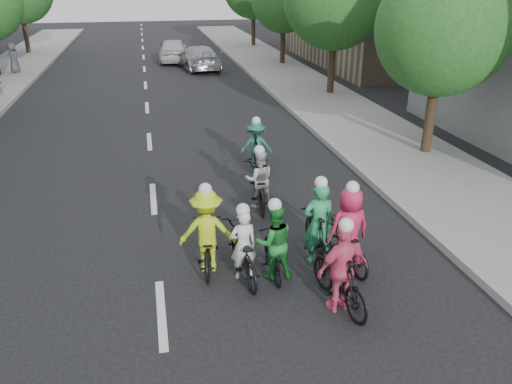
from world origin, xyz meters
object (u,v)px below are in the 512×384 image
object	(u,v)px
cyclist_2	(207,237)
cyclist_0	(243,250)
cyclist_4	(347,237)
follow_car_trail	(173,50)
cyclist_1	(273,247)
cyclist_3	(341,275)
cyclist_7	(256,148)
cyclist_6	(259,184)
spectator_2	(13,58)
cyclist_5	(317,232)
follow_car_lead	(198,58)

from	to	relation	value
cyclist_2	cyclist_0	bearing A→B (deg)	155.89
cyclist_4	follow_car_trail	distance (m)	26.63
cyclist_1	cyclist_3	distance (m)	1.52
cyclist_7	cyclist_4	bearing A→B (deg)	107.29
cyclist_6	spectator_2	distance (m)	22.84
cyclist_1	cyclist_4	bearing A→B (deg)	-176.17
cyclist_2	cyclist_5	world-z (taller)	cyclist_5
cyclist_1	cyclist_6	bearing A→B (deg)	-96.12
cyclist_3	follow_car_trail	xyz separation A→B (m)	(-1.12, 27.86, 0.11)
follow_car_trail	cyclist_7	bearing A→B (deg)	97.32
cyclist_7	follow_car_trail	xyz separation A→B (m)	(-1.14, 20.78, 0.13)
follow_car_lead	follow_car_trail	distance (m)	3.47
cyclist_0	follow_car_lead	bearing A→B (deg)	-97.54
cyclist_1	cyclist_2	xyz separation A→B (m)	(-1.21, 0.55, 0.06)
cyclist_2	spectator_2	size ratio (longest dim) A/B	1.11
cyclist_3	cyclist_7	xyz separation A→B (m)	(0.03, 7.08, -0.02)
cyclist_0	spectator_2	distance (m)	25.27
cyclist_0	cyclist_5	xyz separation A→B (m)	(1.59, 0.23, 0.11)
cyclist_3	follow_car_trail	size ratio (longest dim) A/B	0.41
cyclist_5	cyclist_6	size ratio (longest dim) A/B	0.94
cyclist_2	follow_car_trail	distance (m)	26.11
cyclist_0	cyclist_3	world-z (taller)	cyclist_3
cyclist_1	follow_car_trail	bearing A→B (deg)	-88.13
cyclist_2	follow_car_trail	size ratio (longest dim) A/B	0.41
cyclist_4	cyclist_3	bearing A→B (deg)	58.55
cyclist_3	cyclist_6	world-z (taller)	cyclist_3
cyclist_0	cyclist_1	world-z (taller)	cyclist_1
cyclist_0	cyclist_2	size ratio (longest dim) A/B	1.06
cyclist_3	follow_car_lead	bearing A→B (deg)	-101.31
cyclist_2	cyclist_3	world-z (taller)	cyclist_2
cyclist_4	cyclist_6	size ratio (longest dim) A/B	0.92
cyclist_2	cyclist_4	xyz separation A→B (m)	(2.75, -0.48, -0.04)
cyclist_6	spectator_2	xyz separation A→B (m)	(-9.99, 20.54, 0.40)
cyclist_5	spectator_2	size ratio (longest dim) A/B	1.12
cyclist_0	follow_car_trail	size ratio (longest dim) A/B	0.44
spectator_2	cyclist_4	bearing A→B (deg)	-174.71
cyclist_4	cyclist_5	world-z (taller)	cyclist_5
cyclist_0	cyclist_3	distance (m)	2.02
cyclist_3	cyclist_4	distance (m)	1.44
follow_car_lead	follow_car_trail	size ratio (longest dim) A/B	1.09
cyclist_0	cyclist_7	world-z (taller)	cyclist_7
cyclist_2	follow_car_lead	bearing A→B (deg)	-87.18
cyclist_5	cyclist_3	bearing A→B (deg)	90.40
cyclist_4	cyclist_0	bearing A→B (deg)	-7.28
follow_car_trail	spectator_2	xyz separation A→B (m)	(-9.34, -2.88, 0.23)
cyclist_0	cyclist_7	bearing A→B (deg)	-108.16
cyclist_1	cyclist_4	xyz separation A→B (m)	(1.54, 0.07, 0.01)
cyclist_7	follow_car_lead	size ratio (longest dim) A/B	0.39
cyclist_1	cyclist_3	xyz separation A→B (m)	(0.90, -1.23, 0.03)
cyclist_2	cyclist_7	world-z (taller)	cyclist_2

